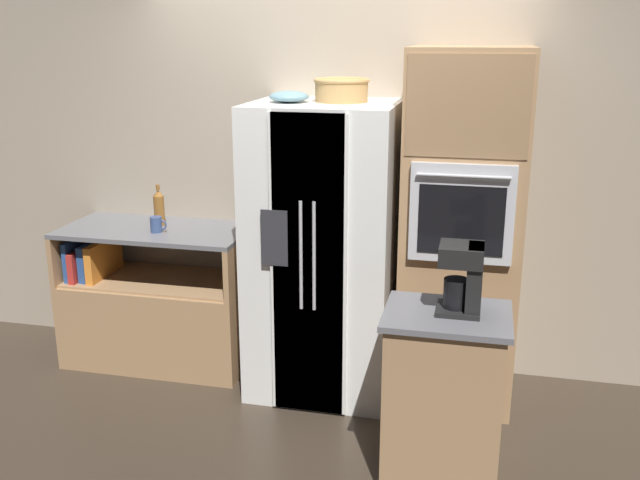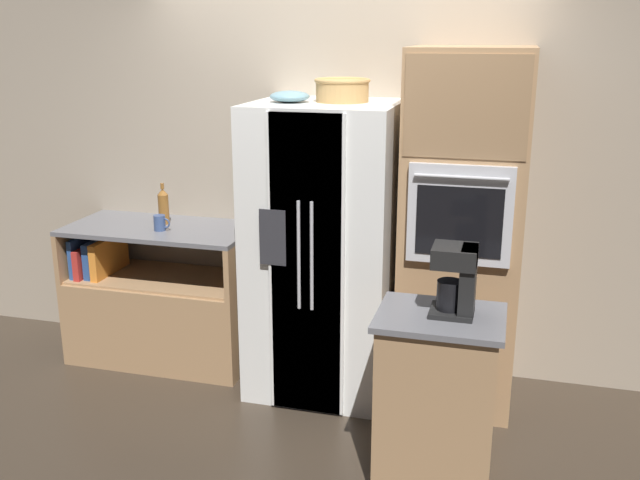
{
  "view_description": "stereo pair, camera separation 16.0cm",
  "coord_description": "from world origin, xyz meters",
  "px_view_note": "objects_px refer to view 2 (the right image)",
  "views": [
    {
      "loc": [
        0.94,
        -4.08,
        2.2
      ],
      "look_at": [
        0.01,
        -0.06,
        0.99
      ],
      "focal_mm": 40.0,
      "sensor_mm": 36.0,
      "label": 1
    },
    {
      "loc": [
        1.1,
        -4.04,
        2.2
      ],
      "look_at": [
        0.01,
        -0.06,
        0.99
      ],
      "focal_mm": 40.0,
      "sensor_mm": 36.0,
      "label": 2
    }
  ],
  "objects_px": {
    "fruit_bowl": "(290,96)",
    "coffee_maker": "(458,278)",
    "bottle_tall": "(163,206)",
    "mug": "(160,223)",
    "wall_oven": "(463,232)",
    "wicker_basket": "(342,89)",
    "refrigerator": "(325,250)"
  },
  "relations": [
    {
      "from": "fruit_bowl",
      "to": "bottle_tall",
      "type": "height_order",
      "value": "fruit_bowl"
    },
    {
      "from": "wicker_basket",
      "to": "fruit_bowl",
      "type": "relative_size",
      "value": 1.39
    },
    {
      "from": "mug",
      "to": "bottle_tall",
      "type": "bearing_deg",
      "value": 108.56
    },
    {
      "from": "refrigerator",
      "to": "fruit_bowl",
      "type": "bearing_deg",
      "value": -166.16
    },
    {
      "from": "fruit_bowl",
      "to": "mug",
      "type": "height_order",
      "value": "fruit_bowl"
    },
    {
      "from": "bottle_tall",
      "to": "wicker_basket",
      "type": "bearing_deg",
      "value": -5.24
    },
    {
      "from": "fruit_bowl",
      "to": "wicker_basket",
      "type": "bearing_deg",
      "value": 19.46
    },
    {
      "from": "bottle_tall",
      "to": "mug",
      "type": "bearing_deg",
      "value": -71.44
    },
    {
      "from": "wall_oven",
      "to": "fruit_bowl",
      "type": "relative_size",
      "value": 9.05
    },
    {
      "from": "bottle_tall",
      "to": "coffee_maker",
      "type": "distance_m",
      "value": 2.28
    },
    {
      "from": "fruit_bowl",
      "to": "coffee_maker",
      "type": "relative_size",
      "value": 0.69
    },
    {
      "from": "wall_oven",
      "to": "wicker_basket",
      "type": "distance_m",
      "value": 1.1
    },
    {
      "from": "coffee_maker",
      "to": "refrigerator",
      "type": "bearing_deg",
      "value": 136.49
    },
    {
      "from": "refrigerator",
      "to": "bottle_tall",
      "type": "bearing_deg",
      "value": 171.79
    },
    {
      "from": "refrigerator",
      "to": "bottle_tall",
      "type": "xyz_separation_m",
      "value": [
        -1.18,
        0.17,
        0.17
      ]
    },
    {
      "from": "refrigerator",
      "to": "mug",
      "type": "relative_size",
      "value": 16.03
    },
    {
      "from": "mug",
      "to": "coffee_maker",
      "type": "relative_size",
      "value": 0.33
    },
    {
      "from": "wicker_basket",
      "to": "bottle_tall",
      "type": "distance_m",
      "value": 1.51
    },
    {
      "from": "fruit_bowl",
      "to": "mug",
      "type": "xyz_separation_m",
      "value": [
        -0.92,
        0.05,
        -0.84
      ]
    },
    {
      "from": "coffee_maker",
      "to": "fruit_bowl",
      "type": "bearing_deg",
      "value": 143.96
    },
    {
      "from": "bottle_tall",
      "to": "refrigerator",
      "type": "bearing_deg",
      "value": -8.21
    },
    {
      "from": "refrigerator",
      "to": "mug",
      "type": "height_order",
      "value": "refrigerator"
    },
    {
      "from": "refrigerator",
      "to": "fruit_bowl",
      "type": "relative_size",
      "value": 7.69
    },
    {
      "from": "wall_oven",
      "to": "bottle_tall",
      "type": "height_order",
      "value": "wall_oven"
    },
    {
      "from": "bottle_tall",
      "to": "fruit_bowl",
      "type": "bearing_deg",
      "value": -12.64
    },
    {
      "from": "mug",
      "to": "refrigerator",
      "type": "bearing_deg",
      "value": -0.25
    },
    {
      "from": "wall_oven",
      "to": "bottle_tall",
      "type": "bearing_deg",
      "value": 176.99
    },
    {
      "from": "bottle_tall",
      "to": "coffee_maker",
      "type": "height_order",
      "value": "coffee_maker"
    },
    {
      "from": "wall_oven",
      "to": "coffee_maker",
      "type": "relative_size",
      "value": 6.26
    },
    {
      "from": "wicker_basket",
      "to": "fruit_bowl",
      "type": "height_order",
      "value": "wicker_basket"
    },
    {
      "from": "mug",
      "to": "wicker_basket",
      "type": "bearing_deg",
      "value": 2.3
    },
    {
      "from": "wall_oven",
      "to": "bottle_tall",
      "type": "xyz_separation_m",
      "value": [
        -2.0,
        0.11,
        0.0
      ]
    }
  ]
}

